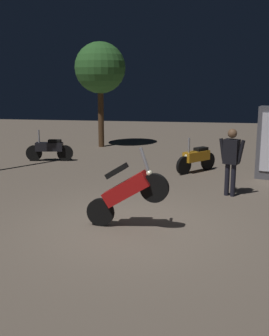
% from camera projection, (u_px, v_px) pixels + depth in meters
% --- Properties ---
extents(ground_plane, '(40.00, 40.00, 0.00)m').
position_uv_depth(ground_plane, '(130.00, 226.00, 8.33)').
color(ground_plane, '#756656').
extents(motorcycle_red_foreground, '(1.66, 0.43, 1.63)m').
position_uv_depth(motorcycle_red_foreground, '(126.00, 192.00, 8.08)').
color(motorcycle_red_foreground, black).
rests_on(motorcycle_red_foreground, ground_plane).
extents(motorcycle_black_parked_left, '(1.65, 0.45, 1.11)m').
position_uv_depth(motorcycle_black_parked_left, '(49.00, 149.00, 14.75)').
color(motorcycle_black_parked_left, black).
rests_on(motorcycle_black_parked_left, ground_plane).
extents(motorcycle_orange_parked_right, '(1.19, 1.30, 1.11)m').
position_uv_depth(motorcycle_orange_parked_right, '(196.00, 158.00, 13.03)').
color(motorcycle_orange_parked_right, black).
rests_on(motorcycle_orange_parked_right, ground_plane).
extents(person_rider_beside, '(0.64, 0.37, 1.69)m').
position_uv_depth(person_rider_beside, '(231.00, 156.00, 10.28)').
color(person_rider_beside, black).
rests_on(person_rider_beside, ground_plane).
extents(tree_left_bg, '(2.10, 2.10, 4.34)m').
position_uv_depth(tree_left_bg, '(100.00, 68.00, 17.19)').
color(tree_left_bg, '#4C331E').
rests_on(tree_left_bg, ground_plane).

